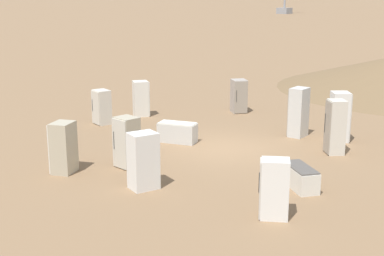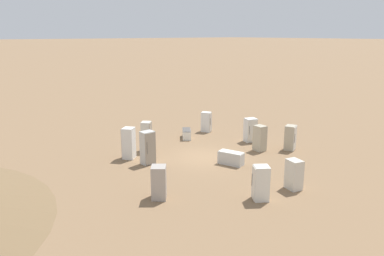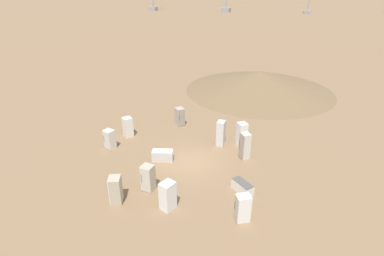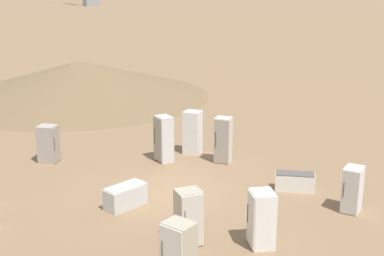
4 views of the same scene
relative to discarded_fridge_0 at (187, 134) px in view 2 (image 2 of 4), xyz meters
name	(u,v)px [view 2 (image 2 of 4)]	position (x,y,z in m)	size (l,w,h in m)	color
ground_plane	(204,157)	(-1.84, -4.11, -0.32)	(1000.00, 1000.00, 0.00)	#846647
discarded_fridge_0	(187,134)	(0.00, 0.00, 0.00)	(1.32, 1.50, 0.65)	silver
discarded_fridge_1	(250,130)	(2.94, -3.50, 0.51)	(0.93, 0.87, 1.67)	white
discarded_fridge_2	(159,182)	(-7.27, -7.26, 0.46)	(0.98, 1.00, 1.57)	#A89E93
discarded_fridge_3	(206,122)	(2.34, 0.52, 0.45)	(0.86, 0.91, 1.54)	white
discarded_fridge_4	(261,183)	(-3.75, -10.28, 0.49)	(0.94, 0.92, 1.62)	silver
discarded_fridge_5	(290,138)	(3.54, -6.43, 0.49)	(0.95, 0.90, 1.63)	#B2A88E
discarded_fridge_6	(148,148)	(-5.13, -2.92, 0.65)	(0.78, 0.65, 1.95)	silver
discarded_fridge_7	(294,174)	(-1.54, -10.48, 0.42)	(0.77, 0.87, 1.49)	beige
discarded_fridge_8	(260,138)	(1.87, -5.30, 0.51)	(0.69, 0.75, 1.67)	#B2A88E
discarded_fridge_9	(231,158)	(-1.44, -6.02, 0.06)	(1.07, 1.58, 0.76)	silver
discarded_fridge_10	(129,143)	(-5.51, -1.35, 0.63)	(0.97, 0.97, 1.91)	white
discarded_fridge_11	(147,136)	(-3.87, -0.77, 0.64)	(0.87, 0.87, 1.93)	beige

